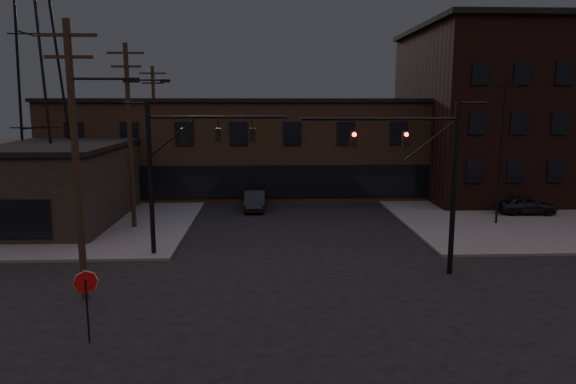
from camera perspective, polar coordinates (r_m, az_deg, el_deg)
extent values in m
plane|color=black|center=(19.97, 3.81, -13.41)|extent=(140.00, 140.00, 0.00)
cube|color=#474744|center=(47.54, 28.01, -0.84)|extent=(30.00, 30.00, 0.15)
cube|color=#474744|center=(45.58, -28.35, -1.27)|extent=(30.00, 30.00, 0.15)
cube|color=#483726|center=(46.46, 0.11, 4.97)|extent=(40.00, 12.00, 8.00)
cube|color=black|center=(50.38, 26.34, 7.76)|extent=(22.00, 16.00, 14.00)
cylinder|color=black|center=(24.61, 17.96, 0.27)|extent=(0.24, 0.24, 8.00)
cylinder|color=black|center=(23.32, 10.21, 8.00)|extent=(7.00, 0.14, 0.14)
cube|color=#FF140C|center=(23.64, 12.92, 5.74)|extent=(0.28, 0.22, 0.70)
cube|color=#FF140C|center=(23.13, 7.31, 5.83)|extent=(0.28, 0.22, 0.70)
cylinder|color=black|center=(27.18, -15.03, 1.26)|extent=(0.24, 0.24, 8.00)
cylinder|color=black|center=(26.37, -7.82, 8.24)|extent=(7.00, 0.14, 0.14)
cube|color=black|center=(26.62, -11.54, 6.21)|extent=(0.28, 0.22, 0.70)
cube|color=black|center=(26.41, -7.77, 6.29)|extent=(0.28, 0.22, 0.70)
cube|color=black|center=(26.30, -3.95, 6.34)|extent=(0.28, 0.22, 0.70)
cylinder|color=black|center=(18.56, -21.39, -12.26)|extent=(0.06, 0.06, 2.20)
cylinder|color=maroon|center=(18.24, -21.57, -9.32)|extent=(0.72, 0.33, 0.76)
cylinder|color=black|center=(21.69, -22.48, 2.79)|extent=(0.28, 0.28, 11.00)
cube|color=black|center=(21.72, -23.35, 15.73)|extent=(2.20, 0.12, 0.12)
cube|color=black|center=(21.64, -23.20, 13.63)|extent=(1.80, 0.12, 0.12)
cube|color=black|center=(20.91, -17.01, 11.81)|extent=(0.60, 0.25, 0.18)
cylinder|color=black|center=(33.40, -17.15, 5.70)|extent=(0.28, 0.28, 11.50)
cube|color=black|center=(33.47, -17.61, 14.52)|extent=(2.20, 0.12, 0.12)
cube|color=black|center=(33.41, -17.53, 13.16)|extent=(1.80, 0.12, 0.12)
cube|color=black|center=(32.86, -13.50, 11.91)|extent=(0.60, 0.25, 0.18)
cylinder|color=black|center=(45.30, -14.56, 6.44)|extent=(0.28, 0.28, 11.00)
cube|color=black|center=(45.32, -14.83, 12.64)|extent=(2.20, 0.12, 0.12)
cube|color=black|center=(45.28, -14.78, 11.63)|extent=(1.80, 0.12, 0.12)
cylinder|color=black|center=(35.76, 22.54, 3.62)|extent=(0.14, 0.14, 9.00)
cube|color=black|center=(35.41, 22.27, 10.97)|extent=(0.50, 0.28, 0.18)
cube|color=black|center=(35.84, 23.75, 10.85)|extent=(0.50, 0.28, 0.18)
cylinder|color=black|center=(42.93, 27.03, 4.19)|extent=(0.14, 0.14, 9.00)
cube|color=black|center=(42.57, 26.91, 10.31)|extent=(0.50, 0.28, 0.18)
cube|color=black|center=(43.07, 28.09, 10.20)|extent=(0.50, 0.28, 0.18)
imported|color=black|center=(40.04, 24.95, -1.29)|extent=(4.08, 1.87, 1.35)
imported|color=silver|center=(42.74, 19.99, -0.38)|extent=(4.38, 1.85, 1.26)
imported|color=black|center=(38.65, -3.70, -0.92)|extent=(1.57, 4.40, 1.45)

